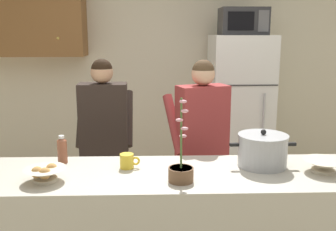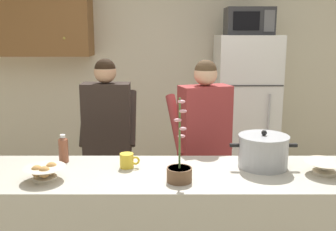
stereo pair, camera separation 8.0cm
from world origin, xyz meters
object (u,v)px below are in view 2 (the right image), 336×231
Objects in this scene: cooking_pot at (261,151)px; person_by_sink at (202,134)px; microwave at (247,21)px; potted_orchid at (178,170)px; bottle_near_edge at (62,149)px; refrigerator at (242,117)px; bread_bowl at (43,172)px; empty_bowl at (322,167)px; person_near_pot at (105,130)px; coffee_mug at (125,161)px.

person_by_sink is at bearing 118.05° from cooking_pot.
potted_orchid is (-0.77, -1.98, -0.91)m from microwave.
potted_orchid reaches higher than bottle_near_edge.
person_by_sink is 8.21× the size of bottle_near_edge.
bottle_near_edge is at bearing -133.26° from refrigerator.
bread_bowl reaches higher than empty_bowl.
bottle_near_edge is (-1.55, -1.62, -0.88)m from microwave.
refrigerator is 1.26m from person_by_sink.
potted_orchid is (0.80, -0.02, 0.02)m from bread_bowl.
bread_bowl is at bearing -176.63° from empty_bowl.
person_by_sink is 3.15× the size of potted_orchid.
person_near_pot is at bearing 145.31° from cooking_pot.
microwave is at bearing 57.53° from coffee_mug.
bottle_near_edge is at bearing 172.21° from empty_bowl.
microwave reaches higher than refrigerator.
empty_bowl is at bearing -20.23° from cooking_pot.
refrigerator is 6.81× the size of empty_bowl.
bread_bowl is 0.34m from bottle_near_edge.
cooking_pot is at bearing 0.83° from coffee_mug.
microwave is 1.86× the size of empty_bowl.
coffee_mug is at bearing -179.17° from cooking_pot.
bread_bowl is 1.32× the size of bottle_near_edge.
person_near_pot is at bearing 107.49° from coffee_mug.
person_near_pot reaches higher than empty_bowl.
refrigerator reaches higher than bread_bowl.
bottle_near_edge is 0.86m from potted_orchid.
person_near_pot reaches higher than bread_bowl.
person_by_sink is at bearing -11.91° from person_near_pot.
refrigerator is at bearing 94.14° from empty_bowl.
cooking_pot is at bearing -34.69° from person_near_pot.
person_by_sink is at bearing 39.57° from bread_bowl.
microwave reaches higher than cooking_pot.
bottle_near_edge is (-1.68, 0.23, 0.05)m from empty_bowl.
potted_orchid is at bearing -24.56° from bottle_near_edge.
person_near_pot reaches higher than bottle_near_edge.
cooking_pot reaches higher than bread_bowl.
person_near_pot is (-1.36, -0.96, 0.10)m from refrigerator.
microwave is at bearing -89.93° from refrigerator.
person_near_pot is 6.11× the size of empty_bowl.
bottle_near_edge is at bearing 175.71° from cooking_pot.
coffee_mug is 1.25m from empty_bowl.
refrigerator is at bearing 46.74° from bottle_near_edge.
cooking_pot is 0.89m from coffee_mug.
refrigerator is at bearing 57.85° from coffee_mug.
person_near_pot is (-1.36, -0.93, -0.92)m from microwave.
person_near_pot is 3.60× the size of cooking_pot.
microwave is 2.08m from empty_bowl.
person_by_sink is (-0.55, -1.11, -0.92)m from microwave.
cooking_pot is at bearing -97.22° from microwave.
cooking_pot is 0.61m from potted_orchid.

